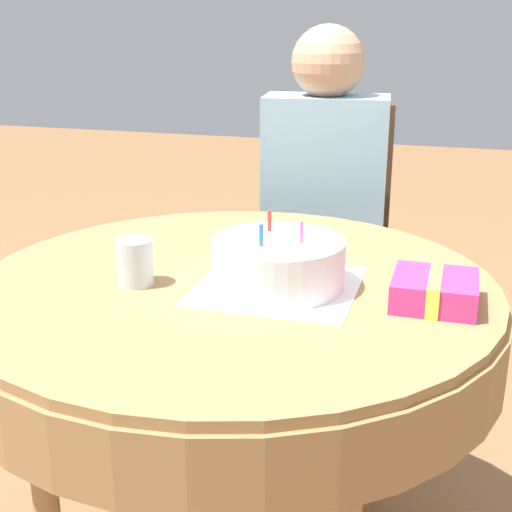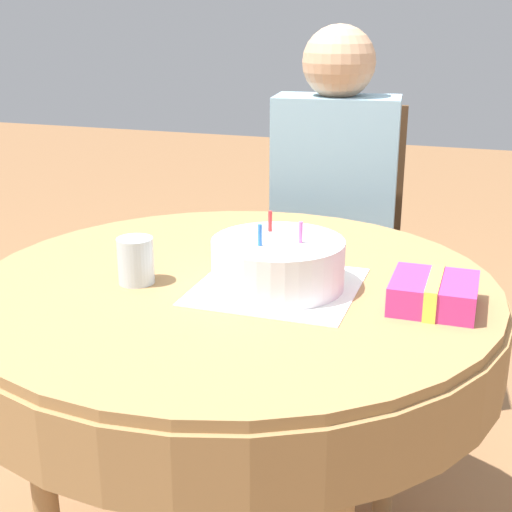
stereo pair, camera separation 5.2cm
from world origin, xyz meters
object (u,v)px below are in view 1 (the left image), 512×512
at_px(person, 323,194).
at_px(drinking_glass, 135,262).
at_px(chair, 324,252).
at_px(gift_box, 435,290).
at_px(birthday_cake, 278,263).

height_order(person, drinking_glass, person).
relative_size(chair, gift_box, 6.20).
xyz_separation_m(birthday_cake, gift_box, (0.30, -0.01, -0.02)).
relative_size(birthday_cake, drinking_glass, 2.80).
bearing_deg(chair, drinking_glass, -107.82).
relative_size(drinking_glass, gift_box, 0.58).
bearing_deg(chair, gift_box, -73.74).
height_order(person, gift_box, person).
height_order(chair, person, person).
height_order(birthday_cake, gift_box, birthday_cake).
bearing_deg(drinking_glass, person, 76.64).
relative_size(chair, drinking_glass, 10.59).
distance_m(chair, gift_box, 1.02).
bearing_deg(birthday_cake, chair, 95.10).
bearing_deg(gift_box, birthday_cake, 178.90).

